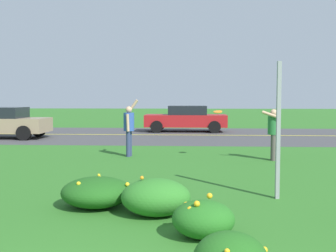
# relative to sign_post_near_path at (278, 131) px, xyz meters

# --- Properties ---
(ground_plane) EXTENTS (120.00, 120.00, 0.00)m
(ground_plane) POSITION_rel_sign_post_near_path_xyz_m (-2.51, 3.91, -1.28)
(ground_plane) COLOR #2D6B23
(highway_strip) EXTENTS (120.00, 9.53, 0.01)m
(highway_strip) POSITION_rel_sign_post_near_path_xyz_m (-2.51, 13.07, -1.28)
(highway_strip) COLOR #424244
(highway_strip) RESTS_ON ground
(highway_center_stripe) EXTENTS (120.00, 0.16, 0.00)m
(highway_center_stripe) POSITION_rel_sign_post_near_path_xyz_m (-2.51, 13.07, -1.27)
(highway_center_stripe) COLOR yellow
(highway_center_stripe) RESTS_ON ground
(daylily_clump_mid_left) EXTENTS (1.12, 0.92, 0.65)m
(daylily_clump_mid_left) POSITION_rel_sign_post_near_path_xyz_m (-2.18, -1.27, -0.98)
(daylily_clump_mid_left) COLOR #2D7526
(daylily_clump_mid_left) RESTS_ON ground
(daylily_clump_front_center) EXTENTS (0.86, 0.80, 0.57)m
(daylily_clump_front_center) POSITION_rel_sign_post_near_path_xyz_m (-1.44, -2.27, -1.03)
(daylily_clump_front_center) COLOR #23661E
(daylily_clump_front_center) RESTS_ON ground
(daylily_clump_near_camera) EXTENTS (1.24, 1.16, 0.52)m
(daylily_clump_near_camera) POSITION_rel_sign_post_near_path_xyz_m (-3.25, -0.80, -1.02)
(daylily_clump_near_camera) COLOR #1E5619
(daylily_clump_near_camera) RESTS_ON ground
(sign_post_near_path) EXTENTS (0.07, 0.10, 2.56)m
(sign_post_near_path) POSITION_rel_sign_post_near_path_xyz_m (0.00, 0.00, 0.00)
(sign_post_near_path) COLOR #93969B
(sign_post_near_path) RESTS_ON ground
(person_thrower_blue_shirt) EXTENTS (0.46, 0.51, 1.84)m
(person_thrower_blue_shirt) POSITION_rel_sign_post_near_path_xyz_m (-3.65, 5.38, -0.31)
(person_thrower_blue_shirt) COLOR #2D4C9E
(person_thrower_blue_shirt) RESTS_ON ground
(person_catcher_green_shirt) EXTENTS (0.56, 0.51, 1.55)m
(person_catcher_green_shirt) POSITION_rel_sign_post_near_path_xyz_m (0.83, 4.81, -0.36)
(person_catcher_green_shirt) COLOR #287038
(person_catcher_green_shirt) RESTS_ON ground
(frisbee_orange) EXTENTS (0.28, 0.27, 0.10)m
(frisbee_orange) POSITION_rel_sign_post_near_path_xyz_m (-0.82, 5.20, 0.17)
(frisbee_orange) COLOR orange
(car_red_center_left) EXTENTS (4.50, 2.00, 1.45)m
(car_red_center_left) POSITION_rel_sign_post_near_path_xyz_m (-1.98, 15.22, -0.54)
(car_red_center_left) COLOR maroon
(car_red_center_left) RESTS_ON ground
(car_tan_center_right) EXTENTS (4.50, 2.00, 1.45)m
(car_tan_center_right) POSITION_rel_sign_post_near_path_xyz_m (-10.62, 10.93, -0.54)
(car_tan_center_right) COLOR #937F60
(car_tan_center_right) RESTS_ON ground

